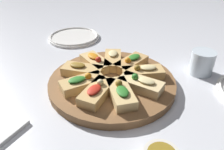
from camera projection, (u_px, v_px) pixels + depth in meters
The scene contains 13 objects.
ground_plane at pixel (112, 85), 0.68m from camera, with size 3.00×3.00×0.00m, color silver.
serving_board at pixel (112, 82), 0.68m from camera, with size 0.39×0.39×0.02m, color brown.
focaccia_slice_0 at pixel (143, 72), 0.67m from camera, with size 0.12×0.13×0.04m.
focaccia_slice_1 at pixel (131, 63), 0.72m from camera, with size 0.07×0.13×0.04m.
focaccia_slice_2 at pixel (113, 60), 0.75m from camera, with size 0.13×0.13×0.04m.
focaccia_slice_3 at pixel (96, 62), 0.73m from camera, with size 0.13×0.07×0.04m.
focaccia_slice_4 at pixel (82, 70), 0.68m from camera, with size 0.14×0.11×0.04m.
focaccia_slice_5 at pixel (82, 83), 0.62m from camera, with size 0.08×0.14×0.04m.
focaccia_slice_6 at pixel (97, 92), 0.59m from camera, with size 0.10×0.14×0.04m.
focaccia_slice_7 at pixel (121, 93), 0.58m from camera, with size 0.14×0.11×0.04m.
focaccia_slice_8 at pixel (141, 84), 0.62m from camera, with size 0.14×0.09×0.04m.
plate_left at pixel (74, 37), 1.00m from camera, with size 0.23×0.23×0.02m.
water_glass at pixel (202, 62), 0.73m from camera, with size 0.08×0.08×0.08m, color silver.
Camera 1 is at (0.41, -0.38, 0.39)m, focal length 35.00 mm.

